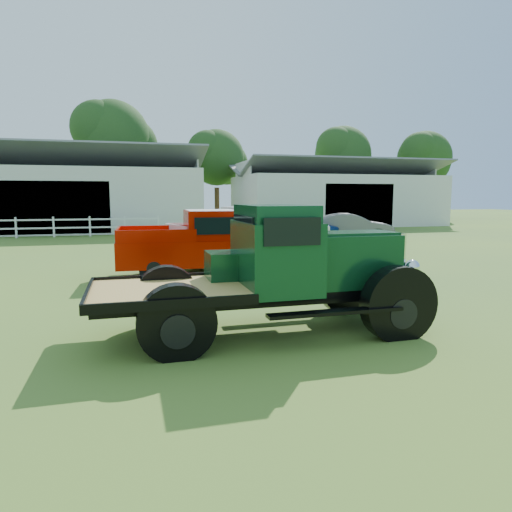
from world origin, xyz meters
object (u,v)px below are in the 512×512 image
object	(u,v)px
misc_car_blue	(298,228)
misc_car_grey	(351,227)
white_pickup	(250,238)
red_pickup	(208,243)
vintage_flatbed	(269,270)

from	to	relation	value
misc_car_blue	misc_car_grey	world-z (taller)	misc_car_blue
white_pickup	misc_car_grey	bearing A→B (deg)	31.27
red_pickup	vintage_flatbed	bearing A→B (deg)	-87.41
vintage_flatbed	red_pickup	size ratio (longest dim) A/B	1.03
white_pickup	red_pickup	bearing A→B (deg)	-160.41
red_pickup	white_pickup	size ratio (longest dim) A/B	1.01
red_pickup	white_pickup	world-z (taller)	red_pickup
red_pickup	white_pickup	bearing A→B (deg)	35.18
white_pickup	misc_car_grey	distance (m)	10.76
red_pickup	misc_car_blue	bearing A→B (deg)	55.50
red_pickup	white_pickup	distance (m)	1.89
misc_car_blue	red_pickup	bearing A→B (deg)	125.02
vintage_flatbed	misc_car_blue	distance (m)	15.32
white_pickup	misc_car_blue	xyz separation A→B (m)	(4.30, 7.02, -0.21)
white_pickup	misc_car_grey	size ratio (longest dim) A/B	1.23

